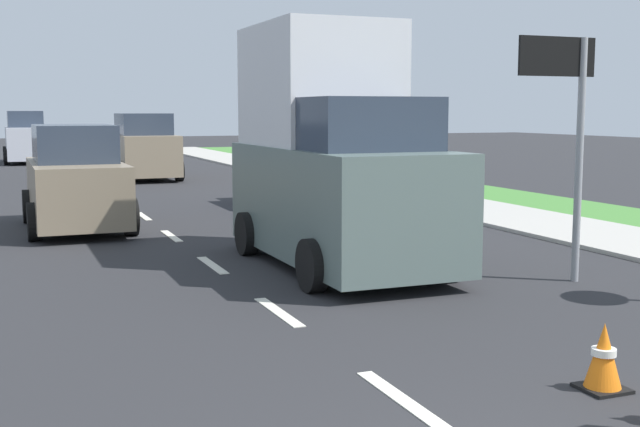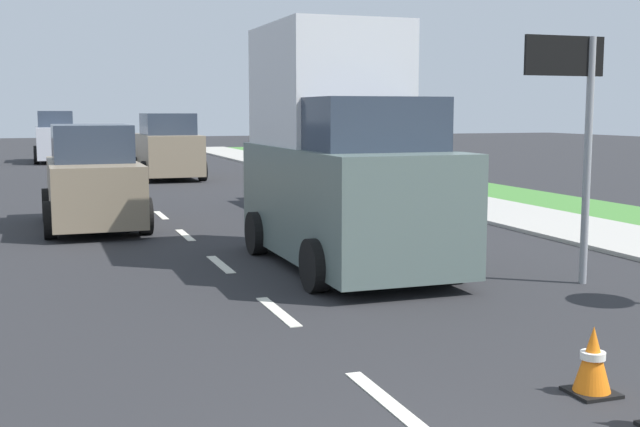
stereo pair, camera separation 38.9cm
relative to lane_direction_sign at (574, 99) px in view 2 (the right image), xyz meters
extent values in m
plane|color=#28282B|center=(-3.99, 15.16, -2.41)|extent=(96.00, 96.00, 0.00)
cube|color=#B2ADA3|center=(3.21, 4.16, -2.41)|extent=(2.40, 72.00, 0.14)
cube|color=silver|center=(-3.99, -3.14, -2.40)|extent=(0.14, 1.40, 0.01)
cube|color=silver|center=(-3.99, -0.14, -2.40)|extent=(0.14, 1.40, 0.01)
cube|color=silver|center=(-3.99, 2.86, -2.40)|extent=(0.14, 1.40, 0.01)
cube|color=silver|center=(-3.99, 5.86, -2.40)|extent=(0.14, 1.40, 0.01)
cube|color=silver|center=(-3.99, 8.86, -2.40)|extent=(0.14, 1.40, 0.01)
cube|color=silver|center=(-3.99, 11.86, -2.40)|extent=(0.14, 1.40, 0.01)
cube|color=silver|center=(-3.99, 14.86, -2.40)|extent=(0.14, 1.40, 0.01)
cube|color=silver|center=(-3.99, 17.86, -2.40)|extent=(0.14, 1.40, 0.01)
cube|color=silver|center=(-3.99, 20.86, -2.40)|extent=(0.14, 1.40, 0.01)
cube|color=silver|center=(-3.99, 23.86, -2.40)|extent=(0.14, 1.40, 0.01)
cube|color=silver|center=(-3.99, 26.86, -2.40)|extent=(0.14, 1.40, 0.01)
cube|color=silver|center=(-3.99, 29.86, -2.40)|extent=(0.14, 1.40, 0.01)
cube|color=silver|center=(-3.99, 32.86, -2.40)|extent=(0.14, 1.40, 0.01)
cube|color=silver|center=(-3.99, 35.86, -2.40)|extent=(0.14, 1.40, 0.01)
cube|color=silver|center=(-3.99, 38.86, -2.40)|extent=(0.14, 1.40, 0.01)
cube|color=silver|center=(-3.99, 41.86, -2.40)|extent=(0.14, 1.40, 0.01)
cylinder|color=gray|center=(0.24, -0.01, -0.81)|extent=(0.10, 0.10, 3.20)
cube|color=white|center=(-0.16, 0.02, 0.54)|extent=(1.10, 0.05, 0.44)
cube|color=black|center=(-0.16, 0.00, 0.54)|extent=(1.16, 0.04, 0.50)
cube|color=black|center=(-2.37, -3.56, -2.39)|extent=(0.36, 0.36, 0.03)
cone|color=orange|center=(-2.37, -3.56, -2.11)|extent=(0.30, 0.30, 0.53)
cylinder|color=white|center=(-2.37, -3.56, -2.08)|extent=(0.20, 0.20, 0.06)
cube|color=slate|center=(-2.29, 2.10, -1.45)|extent=(1.90, 4.60, 1.56)
cube|color=#2D3847|center=(-2.29, 1.29, -0.32)|extent=(1.67, 1.61, 0.70)
cube|color=silver|center=(-2.29, 2.90, 0.23)|extent=(1.81, 2.53, 1.80)
cylinder|color=black|center=(-3.26, 3.52, -2.07)|extent=(0.22, 0.68, 0.68)
cylinder|color=black|center=(-1.32, 3.52, -2.07)|extent=(0.22, 0.68, 0.68)
cylinder|color=black|center=(-3.26, 0.67, -2.07)|extent=(0.22, 0.68, 0.68)
cylinder|color=black|center=(-1.32, 0.67, -2.07)|extent=(0.22, 0.68, 0.68)
cube|color=gray|center=(-5.48, 7.47, -1.67)|extent=(1.63, 3.99, 1.12)
cube|color=#2D3847|center=(-5.48, 7.56, -0.76)|extent=(1.43, 2.19, 0.70)
cylinder|color=black|center=(-4.65, 6.23, -2.07)|extent=(0.22, 0.68, 0.68)
cylinder|color=black|center=(-6.31, 6.23, -2.07)|extent=(0.22, 0.68, 0.68)
cylinder|color=black|center=(-4.65, 8.70, -2.07)|extent=(0.22, 0.68, 0.68)
cylinder|color=black|center=(-6.31, 8.70, -2.07)|extent=(0.22, 0.68, 0.68)
cube|color=silver|center=(-5.65, 28.98, -1.54)|extent=(1.62, 4.33, 1.37)
cube|color=#2D3847|center=(-5.65, 29.09, -0.51)|extent=(1.43, 2.38, 0.70)
cylinder|color=black|center=(-4.82, 27.63, -2.07)|extent=(0.22, 0.68, 0.68)
cylinder|color=black|center=(-6.48, 27.63, -2.07)|extent=(0.22, 0.68, 0.68)
cylinder|color=black|center=(-4.82, 30.32, -2.07)|extent=(0.22, 0.68, 0.68)
cylinder|color=black|center=(-6.48, 30.32, -2.07)|extent=(0.22, 0.68, 0.68)
cube|color=#1E4799|center=(0.19, 9.16, -1.54)|extent=(1.63, 3.91, 1.37)
cube|color=#2D3847|center=(0.19, 9.06, -0.51)|extent=(1.44, 2.15, 0.70)
cylinder|color=black|center=(-0.65, 10.37, -2.07)|extent=(0.22, 0.68, 0.68)
cylinder|color=black|center=(1.02, 10.37, -2.07)|extent=(0.22, 0.68, 0.68)
cylinder|color=black|center=(-0.65, 7.94, -2.07)|extent=(0.22, 0.68, 0.68)
cylinder|color=black|center=(1.02, 7.94, -2.07)|extent=(0.22, 0.68, 0.68)
cube|color=gray|center=(-2.33, 18.50, -1.58)|extent=(1.80, 3.98, 1.30)
cube|color=#2D3847|center=(-2.33, 18.40, -0.58)|extent=(1.58, 2.19, 0.70)
cylinder|color=black|center=(-3.25, 19.73, -2.07)|extent=(0.22, 0.68, 0.68)
cylinder|color=black|center=(-1.41, 19.73, -2.07)|extent=(0.22, 0.68, 0.68)
cylinder|color=black|center=(-3.25, 17.26, -2.07)|extent=(0.22, 0.68, 0.68)
cylinder|color=black|center=(-1.41, 17.26, -2.07)|extent=(0.22, 0.68, 0.68)
camera|label=1|loc=(-6.87, -8.61, -0.14)|focal=45.44mm
camera|label=2|loc=(-6.50, -8.74, -0.14)|focal=45.44mm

